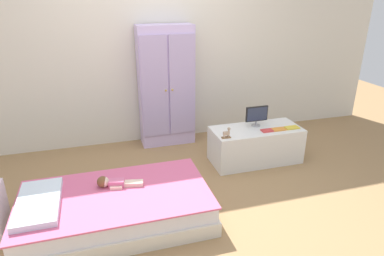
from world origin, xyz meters
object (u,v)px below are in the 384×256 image
wardrobe (166,87)px  tv_stand (255,145)px  book_red (267,131)px  book_yellow (292,128)px  tv_monitor (257,115)px  bed (116,208)px  doll (111,182)px  book_orange (278,129)px  rocking_horse_toy (227,133)px

wardrobe → tv_stand: 1.29m
book_red → book_yellow: 0.31m
book_yellow → tv_monitor: bearing=153.3°
tv_monitor → book_red: size_ratio=2.05×
bed → book_yellow: bearing=16.3°
doll → tv_monitor: 1.81m
bed → doll: doll is taller
bed → wardrobe: wardrobe is taller
bed → book_orange: book_orange is taller
bed → tv_monitor: tv_monitor is taller
tv_monitor → book_orange: 0.29m
bed → tv_stand: (1.63, 0.69, 0.06)m
doll → book_red: size_ratio=3.05×
bed → book_orange: 1.96m
book_orange → book_yellow: size_ratio=0.99×
wardrobe → rocking_horse_toy: (0.43, -0.95, -0.29)m
book_red → book_yellow: size_ratio=0.80×
tv_stand → book_yellow: bearing=-14.8°
rocking_horse_toy → book_orange: 0.64m
doll → book_yellow: size_ratio=2.45×
doll → wardrobe: 1.64m
doll → tv_stand: size_ratio=0.38×
doll → rocking_horse_toy: rocking_horse_toy is taller
bed → tv_monitor: 1.87m
book_orange → book_yellow: book_yellow is taller
wardrobe → bed: bearing=-117.4°
rocking_horse_toy → book_yellow: bearing=3.3°
tv_stand → tv_monitor: bearing=69.4°
rocking_horse_toy → book_red: (0.50, 0.05, -0.05)m
rocking_horse_toy → book_yellow: size_ratio=0.74×
wardrobe → book_yellow: 1.57m
tv_stand → rocking_horse_toy: rocking_horse_toy is taller
doll → rocking_horse_toy: bearing=18.8°
bed → book_orange: size_ratio=9.91×
tv_monitor → tv_stand: bearing=-110.6°
wardrobe → book_orange: (1.07, -0.91, -0.33)m
doll → book_red: 1.79m
wardrobe → book_yellow: size_ratio=9.29×
rocking_horse_toy → book_orange: bearing=4.2°
bed → wardrobe: size_ratio=1.06×
book_red → book_orange: bearing=0.0°
tv_monitor → book_red: bearing=-75.4°
bed → book_red: bearing=19.1°
bed → book_yellow: 2.12m
book_orange → book_yellow: bearing=0.0°
bed → rocking_horse_toy: (1.21, 0.55, 0.32)m
wardrobe → book_red: wardrobe is taller
tv_stand → book_red: 0.24m
rocking_horse_toy → book_orange: (0.64, 0.05, -0.05)m
wardrobe → book_red: (0.93, -0.91, -0.33)m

